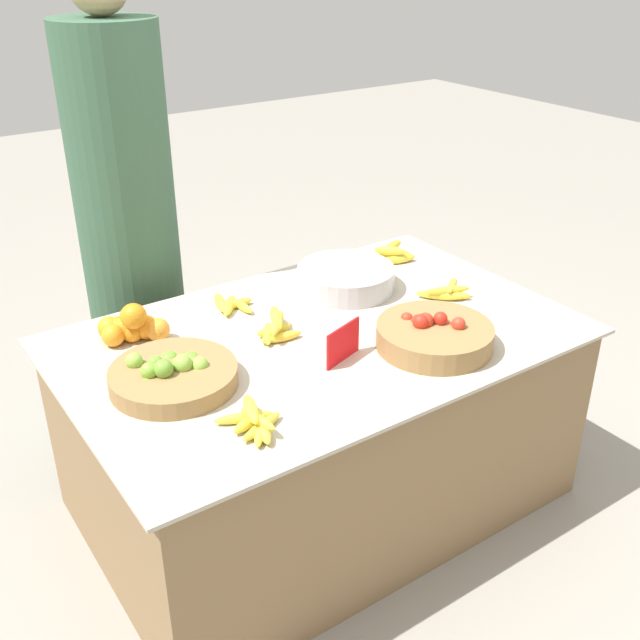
% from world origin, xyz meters
% --- Properties ---
extents(ground_plane, '(12.00, 12.00, 0.00)m').
position_xyz_m(ground_plane, '(0.00, 0.00, 0.00)').
color(ground_plane, gray).
extents(market_table, '(1.57, 1.00, 0.64)m').
position_xyz_m(market_table, '(0.00, 0.00, 0.32)').
color(market_table, olive).
rests_on(market_table, ground_plane).
extents(lime_bowl, '(0.35, 0.35, 0.10)m').
position_xyz_m(lime_bowl, '(-0.50, -0.01, 0.68)').
color(lime_bowl, olive).
rests_on(lime_bowl, market_table).
extents(tomato_basket, '(0.35, 0.35, 0.11)m').
position_xyz_m(tomato_basket, '(0.24, -0.26, 0.68)').
color(tomato_basket, olive).
rests_on(tomato_basket, market_table).
extents(orange_pile, '(0.20, 0.17, 0.13)m').
position_xyz_m(orange_pile, '(-0.50, 0.29, 0.69)').
color(orange_pile, orange).
rests_on(orange_pile, market_table).
extents(metal_bowl, '(0.34, 0.34, 0.08)m').
position_xyz_m(metal_bowl, '(0.26, 0.22, 0.69)').
color(metal_bowl, '#B7B7BF').
rests_on(metal_bowl, market_table).
extents(price_sign, '(0.15, 0.05, 0.11)m').
position_xyz_m(price_sign, '(-0.03, -0.17, 0.70)').
color(price_sign, red).
rests_on(price_sign, market_table).
extents(banana_bunch_front_right, '(0.18, 0.15, 0.05)m').
position_xyz_m(banana_bunch_front_right, '(0.50, -0.03, 0.67)').
color(banana_bunch_front_right, yellow).
rests_on(banana_bunch_front_right, market_table).
extents(banana_bunch_middle_right, '(0.17, 0.19, 0.06)m').
position_xyz_m(banana_bunch_middle_right, '(-0.41, -0.32, 0.67)').
color(banana_bunch_middle_right, yellow).
rests_on(banana_bunch_middle_right, market_table).
extents(banana_bunch_back_center, '(0.14, 0.17, 0.06)m').
position_xyz_m(banana_bunch_back_center, '(-0.12, 0.07, 0.67)').
color(banana_bunch_back_center, yellow).
rests_on(banana_bunch_back_center, market_table).
extents(banana_bunch_front_center, '(0.14, 0.18, 0.03)m').
position_xyz_m(banana_bunch_front_center, '(-0.14, 0.31, 0.66)').
color(banana_bunch_front_center, yellow).
rests_on(banana_bunch_front_center, market_table).
extents(banana_bunch_middle_left, '(0.16, 0.14, 0.06)m').
position_xyz_m(banana_bunch_middle_left, '(0.56, 0.33, 0.67)').
color(banana_bunch_middle_left, yellow).
rests_on(banana_bunch_middle_left, market_table).
extents(vendor_person, '(0.35, 0.35, 1.71)m').
position_xyz_m(vendor_person, '(-0.29, 0.79, 0.79)').
color(vendor_person, '#385B42').
rests_on(vendor_person, ground_plane).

